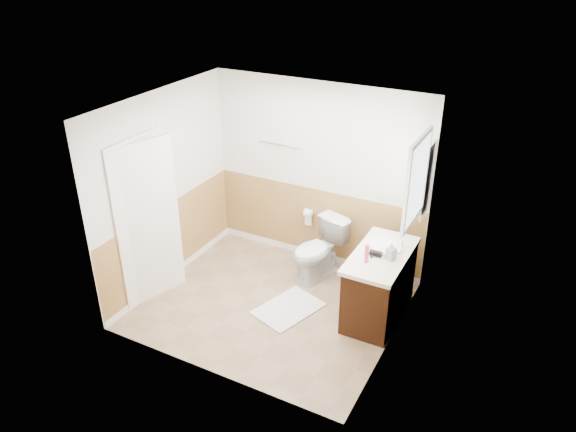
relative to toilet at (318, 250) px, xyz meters
The scene contains 32 objects.
floor 0.97m from the toilet, 104.65° to the right, with size 3.00×3.00×0.00m, color #8C7051.
ceiling 2.28m from the toilet, 104.65° to the right, with size 3.00×3.00×0.00m, color white.
wall_back 0.99m from the toilet, 117.13° to the left, with size 3.00×3.00×0.00m, color silver.
wall_front 2.33m from the toilet, 95.95° to the right, with size 3.00×3.00×0.00m, color silver.
wall_left 2.11m from the toilet, 153.48° to the right, with size 3.00×3.00×0.00m, color silver.
wall_right 1.76m from the toilet, 34.02° to the right, with size 3.00×3.00×0.00m, color silver.
wainscot_back 0.49m from the toilet, 117.78° to the left, with size 3.00×3.00×0.00m, color #A37741.
wainscot_front 2.16m from the toilet, 95.98° to the right, with size 3.00×3.00×0.00m, color #A37741.
wainscot_left 1.92m from the toilet, 153.32° to the right, with size 2.60×2.60×0.00m, color #A37741.
wainscot_right 1.53m from the toilet, 34.27° to the right, with size 2.60×2.60×0.00m, color #A37741.
toilet is the anchor object (origin of this frame).
bath_mat 0.92m from the toilet, 90.00° to the right, with size 0.55×0.80×0.02m, color silver.
vanity_cabinet 1.08m from the toilet, 23.51° to the right, with size 0.55×1.10×0.80m, color black.
vanity_knob_left 0.88m from the toilet, 37.60° to the right, with size 0.03×0.03×0.03m, color silver.
vanity_knob_right 0.78m from the toilet, 25.61° to the right, with size 0.03×0.03×0.03m, color silver.
countertop 1.15m from the toilet, 23.72° to the right, with size 0.60×1.15×0.05m, color white.
sink_basin 1.13m from the toilet, 15.81° to the right, with size 0.36×0.36×0.02m, color white.
faucet 1.31m from the toilet, 13.47° to the right, with size 0.02×0.02×0.14m, color silver.
lotion_bottle 1.25m from the toilet, 37.59° to the right, with size 0.05×0.05×0.22m, color #DD395E.
soap_dispenser 1.33m from the toilet, 23.94° to the right, with size 0.09×0.09×0.20m, color #919BA3.
hair_dryer_body 1.17m from the toilet, 28.41° to the right, with size 0.07×0.07×0.14m, color black.
hair_dryer_handle 1.16m from the toilet, 31.81° to the right, with size 0.03×0.03×0.07m, color black.
mirror_panel 1.72m from the toilet, 10.83° to the left, with size 0.02×0.35×0.90m, color silver.
window_frame 1.86m from the toilet, 12.36° to the right, with size 0.04×0.80×1.00m, color white.
window_glass 1.87m from the toilet, 12.20° to the right, with size 0.01×0.70×0.90m, color white.
door 2.18m from the toilet, 141.11° to the right, with size 0.05×0.80×2.04m, color white.
door_frame 2.24m from the toilet, 142.39° to the right, with size 0.02×0.92×2.10m, color white.
door_knob 1.93m from the toilet, 147.93° to the right, with size 0.06×0.06×0.06m, color silver.
towel_bar 1.48m from the toilet, 153.45° to the left, with size 0.02×0.02×0.62m, color silver.
tp_holder_bar 0.58m from the toilet, 131.51° to the left, with size 0.02×0.02×0.14m, color silver.
tp_roll 0.58m from the toilet, 131.51° to the left, with size 0.11×0.11×0.10m, color white.
tp_sheet 0.53m from the toilet, 131.51° to the left, with size 0.10×0.01×0.16m, color white.
Camera 1 is at (2.73, -4.77, 4.09)m, focal length 34.12 mm.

